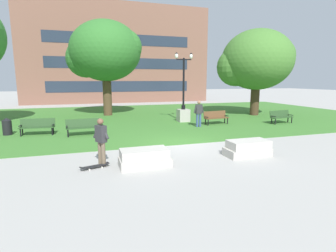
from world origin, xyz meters
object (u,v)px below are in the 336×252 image
Objects in this scene: concrete_block_left at (248,148)px; person_skateboarder at (101,139)px; park_bench_near_left at (216,117)px; lamp_post_center at (183,108)px; park_bench_far_right at (83,126)px; person_bystander_near_lawn at (199,112)px; concrete_block_center at (145,158)px; park_bench_near_right at (37,126)px; skateboard at (95,166)px; park_bench_far_left at (281,116)px; trash_bin at (7,126)px.

concrete_block_left is 5.76m from person_skateboarder.
person_skateboarder is 0.92× the size of park_bench_near_left.
lamp_post_center reaches higher than concrete_block_left.
concrete_block_left is 8.83m from park_bench_far_right.
concrete_block_center is at bearing -127.06° from person_bystander_near_lawn.
park_bench_near_right is 9.66m from lamp_post_center.
person_bystander_near_lawn reaches higher than park_bench_near_right.
skateboard is (-0.27, -0.28, -0.88)m from person_skateboarder.
park_bench_near_right is (-8.77, 6.99, 0.23)m from concrete_block_left.
concrete_block_center is at bearing -22.77° from person_skateboarder.
park_bench_near_right is at bearing -167.69° from lamp_post_center.
park_bench_far_left is at bearing 0.30° from park_bench_far_right.
park_bench_near_right is (-4.51, 7.05, 0.23)m from concrete_block_center.
concrete_block_center is at bearing -118.37° from lamp_post_center.
skateboard is 0.56× the size of park_bench_far_left.
concrete_block_left is 0.98× the size of park_bench_near_right.
lamp_post_center is at bearing 53.00° from skateboard.
park_bench_far_right is (-2.09, 6.18, 0.23)m from concrete_block_center.
park_bench_far_left reaches higher than skateboard.
park_bench_near_right and park_bench_far_left have the same top height.
concrete_block_left is 1.05× the size of person_skateboarder.
person_skateboarder is at bearing -136.75° from person_bystander_near_lawn.
park_bench_far_right is at bearing -172.64° from park_bench_near_left.
park_bench_near_left is (2.37, 7.25, 0.23)m from concrete_block_left.
park_bench_far_right reaches higher than concrete_block_left.
park_bench_far_right is (2.42, -0.87, 0.00)m from park_bench_near_right.
lamp_post_center is at bearing 133.64° from park_bench_near_left.
concrete_block_left is 9.27m from park_bench_far_left.
park_bench_near_right is at bearing -178.68° from park_bench_near_left.
concrete_block_left reaches higher than skateboard.
person_skateboarder is 8.95m from person_bystander_near_lawn.
park_bench_near_left and park_bench_far_left have the same top height.
lamp_post_center is 2.90× the size of person_bystander_near_lawn.
park_bench_near_right is 2.57m from park_bench_far_right.
person_bystander_near_lawn is (0.17, -2.38, -0.04)m from lamp_post_center.
park_bench_far_right is (-8.72, -1.13, 0.00)m from park_bench_near_left.
park_bench_far_left is 6.12m from person_bystander_near_lawn.
concrete_block_center is at bearing -132.23° from park_bench_near_left.
person_skateboarder reaches higher than trash_bin.
person_skateboarder reaches higher than park_bench_far_left.
concrete_block_left is at bearing -38.54° from park_bench_near_right.
concrete_block_center is at bearing -71.34° from park_bench_far_right.
person_bystander_near_lawn reaches higher than concrete_block_center.
park_bench_near_left is at bearing 71.90° from concrete_block_left.
park_bench_near_right is 1.08× the size of person_bystander_near_lawn.
trash_bin is at bearing 123.92° from person_skateboarder.
park_bench_far_left is (12.60, 5.65, -0.43)m from person_skateboarder.
person_skateboarder is 1.00× the size of person_bystander_near_lawn.
person_skateboarder is (-1.43, 0.60, 0.66)m from concrete_block_center.
lamp_post_center reaches higher than person_skateboarder.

